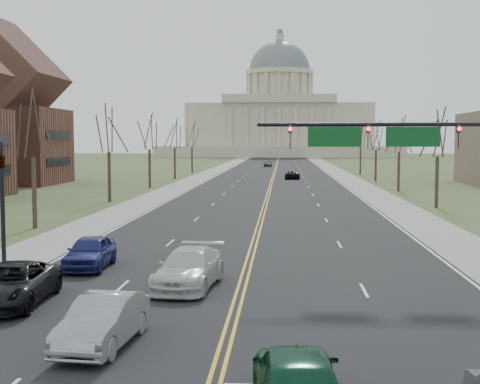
# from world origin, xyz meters

# --- Properties ---
(ground) EXTENTS (600.00, 600.00, 0.00)m
(ground) POSITION_xyz_m (0.00, 0.00, 0.00)
(ground) COLOR #424F27
(ground) RESTS_ON ground
(road) EXTENTS (20.00, 380.00, 0.01)m
(road) POSITION_xyz_m (0.00, 110.00, 0.01)
(road) COLOR black
(road) RESTS_ON ground
(cross_road) EXTENTS (120.00, 14.00, 0.01)m
(cross_road) POSITION_xyz_m (0.00, 6.00, 0.01)
(cross_road) COLOR black
(cross_road) RESTS_ON ground
(sidewalk_left) EXTENTS (4.00, 380.00, 0.03)m
(sidewalk_left) POSITION_xyz_m (-12.00, 110.00, 0.01)
(sidewalk_left) COLOR gray
(sidewalk_left) RESTS_ON ground
(sidewalk_right) EXTENTS (4.00, 380.00, 0.03)m
(sidewalk_right) POSITION_xyz_m (12.00, 110.00, 0.01)
(sidewalk_right) COLOR gray
(sidewalk_right) RESTS_ON ground
(center_line) EXTENTS (0.42, 380.00, 0.01)m
(center_line) POSITION_xyz_m (0.00, 110.00, 0.01)
(center_line) COLOR gold
(center_line) RESTS_ON road
(edge_line_left) EXTENTS (0.15, 380.00, 0.01)m
(edge_line_left) POSITION_xyz_m (-9.80, 110.00, 0.01)
(edge_line_left) COLOR silver
(edge_line_left) RESTS_ON road
(edge_line_right) EXTENTS (0.15, 380.00, 0.01)m
(edge_line_right) POSITION_xyz_m (9.80, 110.00, 0.01)
(edge_line_right) COLOR silver
(edge_line_right) RESTS_ON road
(capitol) EXTENTS (90.00, 60.00, 50.00)m
(capitol) POSITION_xyz_m (0.00, 249.91, 14.20)
(capitol) COLOR beige
(capitol) RESTS_ON ground
(signal_mast) EXTENTS (12.12, 0.44, 7.20)m
(signal_mast) POSITION_xyz_m (7.45, 13.50, 5.76)
(signal_mast) COLOR black
(signal_mast) RESTS_ON ground
(signal_left) EXTENTS (0.32, 0.36, 6.00)m
(signal_left) POSITION_xyz_m (-11.50, 13.50, 3.71)
(signal_left) COLOR black
(signal_left) RESTS_ON ground
(tree_l_0) EXTENTS (3.96, 3.96, 9.00)m
(tree_l_0) POSITION_xyz_m (-15.50, 28.00, 6.94)
(tree_l_0) COLOR #33261E
(tree_l_0) RESTS_ON ground
(tree_r_1) EXTENTS (3.74, 3.74, 8.50)m
(tree_r_1) POSITION_xyz_m (15.50, 44.00, 6.55)
(tree_r_1) COLOR #33261E
(tree_r_1) RESTS_ON ground
(tree_l_1) EXTENTS (3.96, 3.96, 9.00)m
(tree_l_1) POSITION_xyz_m (-15.50, 48.00, 6.94)
(tree_l_1) COLOR #33261E
(tree_l_1) RESTS_ON ground
(tree_r_2) EXTENTS (3.74, 3.74, 8.50)m
(tree_r_2) POSITION_xyz_m (15.50, 64.00, 6.55)
(tree_r_2) COLOR #33261E
(tree_r_2) RESTS_ON ground
(tree_l_2) EXTENTS (3.96, 3.96, 9.00)m
(tree_l_2) POSITION_xyz_m (-15.50, 68.00, 6.94)
(tree_l_2) COLOR #33261E
(tree_l_2) RESTS_ON ground
(tree_r_3) EXTENTS (3.74, 3.74, 8.50)m
(tree_r_3) POSITION_xyz_m (15.50, 84.00, 6.55)
(tree_r_3) COLOR #33261E
(tree_r_3) RESTS_ON ground
(tree_l_3) EXTENTS (3.96, 3.96, 9.00)m
(tree_l_3) POSITION_xyz_m (-15.50, 88.00, 6.94)
(tree_l_3) COLOR #33261E
(tree_l_3) RESTS_ON ground
(tree_r_4) EXTENTS (3.74, 3.74, 8.50)m
(tree_r_4) POSITION_xyz_m (15.50, 104.00, 6.55)
(tree_r_4) COLOR #33261E
(tree_r_4) RESTS_ON ground
(tree_l_4) EXTENTS (3.96, 3.96, 9.00)m
(tree_l_4) POSITION_xyz_m (-15.50, 108.00, 6.94)
(tree_l_4) COLOR #33261E
(tree_l_4) RESTS_ON ground
(car_nb_inner_lead) EXTENTS (2.22, 4.96, 1.65)m
(car_nb_inner_lead) POSITION_xyz_m (2.03, -2.62, 0.84)
(car_nb_inner_lead) COLOR #0E3F28
(car_nb_inner_lead) RESTS_ON road
(car_sb_inner_lead) EXTENTS (2.01, 4.65, 1.49)m
(car_sb_inner_lead) POSITION_xyz_m (-3.59, 2.05, 0.76)
(car_sb_inner_lead) COLOR #93959B
(car_sb_inner_lead) RESTS_ON road
(car_sb_outer_lead) EXTENTS (2.79, 5.60, 1.53)m
(car_sb_outer_lead) POSITION_xyz_m (-8.34, 6.73, 0.77)
(car_sb_outer_lead) COLOR black
(car_sb_outer_lead) RESTS_ON road
(car_sb_inner_second) EXTENTS (2.79, 5.68, 1.59)m
(car_sb_inner_second) POSITION_xyz_m (-2.19, 10.09, 0.81)
(car_sb_inner_second) COLOR silver
(car_sb_inner_second) RESTS_ON road
(car_sb_outer_second) EXTENTS (1.95, 4.62, 1.56)m
(car_sb_outer_second) POSITION_xyz_m (-7.46, 13.90, 0.79)
(car_sb_outer_second) COLOR navy
(car_sb_outer_second) RESTS_ON road
(car_far_nb) EXTENTS (2.52, 5.05, 1.37)m
(car_far_nb) POSITION_xyz_m (3.15, 88.73, 0.70)
(car_far_nb) COLOR black
(car_far_nb) RESTS_ON road
(car_far_sb) EXTENTS (2.03, 4.37, 1.45)m
(car_far_sb) POSITION_xyz_m (-1.90, 137.97, 0.74)
(car_far_sb) COLOR #4F5157
(car_far_sb) RESTS_ON road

